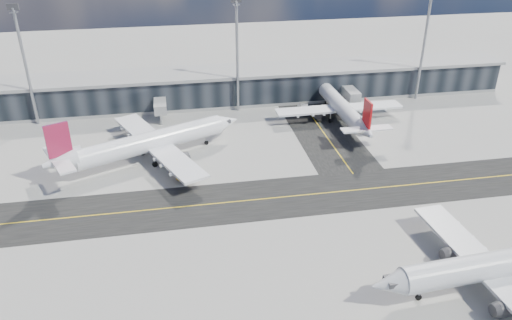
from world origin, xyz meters
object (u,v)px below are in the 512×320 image
object	(u,v)px
airliner_redtail	(341,107)
airliner_near	(501,264)
airliner_af	(149,142)
service_van	(304,109)
baggage_tug	(186,175)

from	to	relation	value
airliner_redtail	airliner_near	distance (m)	61.25
airliner_af	airliner_redtail	size ratio (longest dim) A/B	1.09
airliner_redtail	airliner_near	world-z (taller)	airliner_near
airliner_redtail	service_van	bearing A→B (deg)	133.47
baggage_tug	service_van	world-z (taller)	baggage_tug
airliner_af	service_van	size ratio (longest dim) A/B	6.78
airliner_near	service_van	xyz separation A→B (m)	(-10.13, 68.79, -3.02)
airliner_near	service_van	size ratio (longest dim) A/B	6.50
service_van	airliner_near	bearing A→B (deg)	-75.02
baggage_tug	service_van	xyz separation A→B (m)	(32.29, 30.10, -0.14)
airliner_near	service_van	distance (m)	69.60
airliner_redtail	service_van	world-z (taller)	airliner_redtail
airliner_af	airliner_near	bearing A→B (deg)	21.85
airliner_redtail	airliner_near	size ratio (longest dim) A/B	0.96
airliner_near	service_van	world-z (taller)	airliner_near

